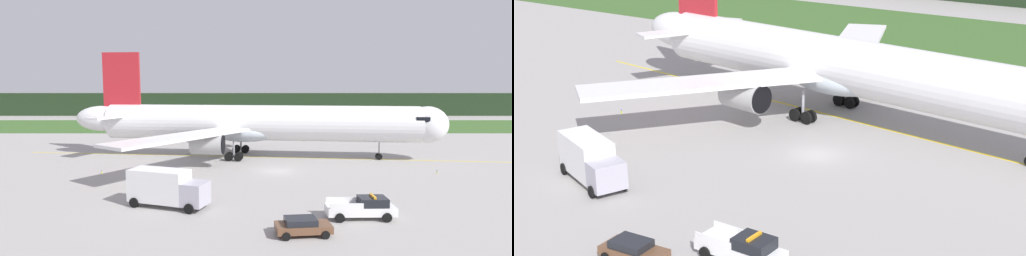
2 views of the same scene
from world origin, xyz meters
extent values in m
plane|color=#9D9996|center=(0.00, 0.00, 0.00)|extent=(320.00, 320.00, 0.00)
cube|color=#385D27|center=(0.00, 53.63, 0.02)|extent=(320.00, 30.87, 0.04)
cube|color=yellow|center=(-2.10, 9.77, 0.00)|extent=(72.64, 8.63, 0.01)
cylinder|color=silver|center=(-2.10, 9.77, 5.15)|extent=(45.97, 10.36, 5.19)
ellipsoid|color=silver|center=(-26.34, 12.55, 5.54)|extent=(8.69, 4.81, 3.89)
ellipsoid|color=#B4C0C8|center=(-4.37, 10.03, 3.73)|extent=(10.82, 6.58, 2.85)
cube|color=silver|center=(-8.84, 22.28, 4.50)|extent=(12.35, 21.44, 0.35)
cylinder|color=#A3A3A3|center=(-7.02, 18.83, 3.14)|extent=(4.39, 3.17, 2.72)
cylinder|color=black|center=(-4.93, 18.59, 3.14)|extent=(0.40, 2.50, 2.51)
cube|color=silver|center=(-11.49, -0.90, 4.50)|extent=(16.09, 20.04, 0.35)
cylinder|color=#A3A3A3|center=(-8.94, 2.06, 3.14)|extent=(4.39, 3.17, 2.72)
cylinder|color=black|center=(-6.85, 1.82, 3.14)|extent=(0.40, 2.50, 2.51)
cube|color=silver|center=(-23.16, 15.81, 6.06)|extent=(3.90, 7.18, 0.28)
cube|color=silver|center=(-23.98, 8.65, 6.06)|extent=(5.19, 7.27, 0.28)
cylinder|color=gray|center=(-4.98, 13.49, 1.88)|extent=(0.28, 0.28, 2.56)
cylinder|color=black|center=(-4.32, 13.06, 0.60)|extent=(1.23, 0.43, 1.20)
cylinder|color=black|center=(-4.24, 13.76, 0.60)|extent=(1.23, 0.43, 1.20)
cylinder|color=black|center=(-5.71, 13.22, 0.60)|extent=(1.23, 0.43, 1.20)
cylinder|color=black|center=(-5.64, 13.92, 0.60)|extent=(1.23, 0.43, 1.20)
cylinder|color=gray|center=(-5.75, 6.79, 1.88)|extent=(0.28, 0.28, 2.56)
cylinder|color=black|center=(-5.01, 7.06, 0.60)|extent=(1.23, 0.43, 1.20)
cylinder|color=black|center=(-5.09, 6.36, 0.60)|extent=(1.23, 0.43, 1.20)
cylinder|color=black|center=(-6.40, 7.22, 0.60)|extent=(1.23, 0.43, 1.20)
cylinder|color=black|center=(-6.48, 6.52, 0.60)|extent=(1.23, 0.43, 1.20)
cube|color=white|center=(5.94, -17.79, 0.73)|extent=(5.60, 2.02, 0.70)
cube|color=black|center=(6.94, -17.77, 1.43)|extent=(2.26, 1.80, 0.70)
cube|color=white|center=(4.58, -16.92, 1.31)|extent=(2.67, 0.16, 0.45)
cube|color=white|center=(4.62, -18.72, 1.31)|extent=(2.67, 0.16, 0.45)
cube|color=orange|center=(6.94, -17.77, 1.86)|extent=(0.23, 1.34, 0.16)
cylinder|color=black|center=(4.03, -16.86, 0.38)|extent=(0.76, 0.26, 0.76)
cylinder|color=black|center=(4.07, -18.80, 0.38)|extent=(0.76, 0.26, 0.76)
cube|color=#A9A6B5|center=(-7.88, -15.54, 1.45)|extent=(2.58, 2.89, 2.00)
cube|color=silver|center=(-11.29, -14.37, 1.89)|extent=(5.80, 4.00, 2.89)
cylinder|color=#99999E|center=(-10.28, -14.71, 0.36)|extent=(0.76, 0.34, 1.04)
cylinder|color=#99999E|center=(-12.29, -14.02, 0.36)|extent=(0.76, 0.34, 1.04)
cylinder|color=black|center=(-7.49, -14.40, 0.45)|extent=(0.94, 0.54, 0.90)
cylinder|color=black|center=(-8.27, -16.67, 0.45)|extent=(0.94, 0.54, 0.90)
cylinder|color=black|center=(-12.66, -12.63, 0.45)|extent=(0.94, 0.54, 0.90)
cylinder|color=black|center=(-13.44, -14.90, 0.45)|extent=(0.94, 0.54, 0.90)
cube|color=brown|center=(0.85, -21.46, 0.57)|extent=(4.22, 2.27, 0.55)
cube|color=black|center=(0.65, -21.48, 1.08)|extent=(2.43, 1.86, 0.45)
cylinder|color=black|center=(2.15, -20.37, 0.30)|extent=(0.62, 0.24, 0.60)
cylinder|color=black|center=(-0.66, -20.68, 0.30)|extent=(0.62, 0.24, 0.60)
cylinder|color=yellow|center=(-21.46, -1.32, 0.16)|extent=(0.10, 0.10, 0.33)
sphere|color=blue|center=(-21.46, -1.32, 0.38)|extent=(0.12, 0.12, 0.12)
camera|label=1|loc=(-2.60, -50.08, 11.08)|focal=28.55mm
camera|label=2|loc=(30.10, -48.50, 21.27)|focal=51.83mm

